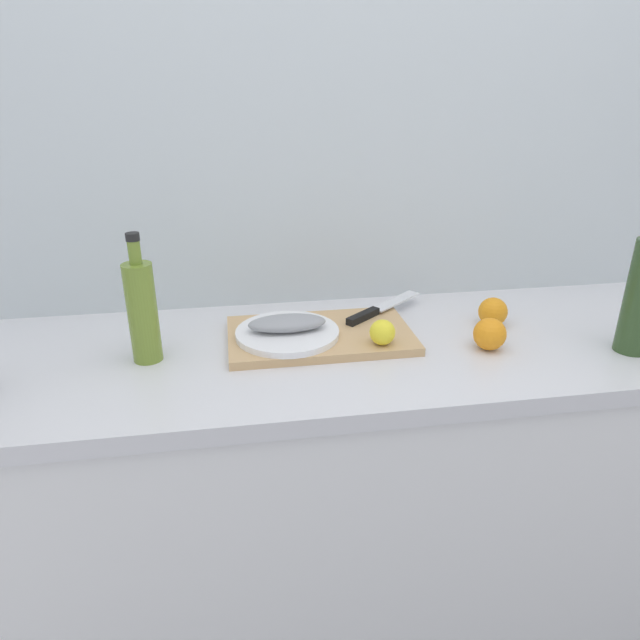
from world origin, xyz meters
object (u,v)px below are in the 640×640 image
at_px(chef_knife, 376,310).
at_px(lemon_0, 382,332).
at_px(cutting_board, 320,335).
at_px(olive_oil_bottle, 142,310).
at_px(fish_fillet, 287,323).
at_px(white_plate, 287,333).

relative_size(chef_knife, lemon_0, 4.15).
bearing_deg(chef_knife, cutting_board, 170.03).
xyz_separation_m(cutting_board, olive_oil_bottle, (-0.40, -0.04, 0.11)).
bearing_deg(lemon_0, fish_fillet, 159.05).
xyz_separation_m(fish_fillet, olive_oil_bottle, (-0.32, -0.03, 0.07)).
relative_size(fish_fillet, lemon_0, 3.11).
xyz_separation_m(cutting_board, lemon_0, (0.13, -0.09, 0.04)).
bearing_deg(lemon_0, chef_knife, 79.57).
bearing_deg(white_plate, lemon_0, -20.95).
xyz_separation_m(fish_fillet, chef_knife, (0.24, 0.10, -0.02)).
bearing_deg(lemon_0, white_plate, 159.05).
bearing_deg(white_plate, fish_fillet, -90.00).
bearing_deg(chef_knife, olive_oil_bottle, 154.25).
relative_size(cutting_board, chef_knife, 1.80).
bearing_deg(white_plate, olive_oil_bottle, -175.00).
bearing_deg(olive_oil_bottle, chef_knife, 12.97).
distance_m(fish_fillet, lemon_0, 0.22).
distance_m(cutting_board, lemon_0, 0.16).
distance_m(fish_fillet, chef_knife, 0.26).
bearing_deg(cutting_board, chef_knife, 28.75).
height_order(fish_fillet, chef_knife, fish_fillet).
bearing_deg(cutting_board, white_plate, -171.02).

